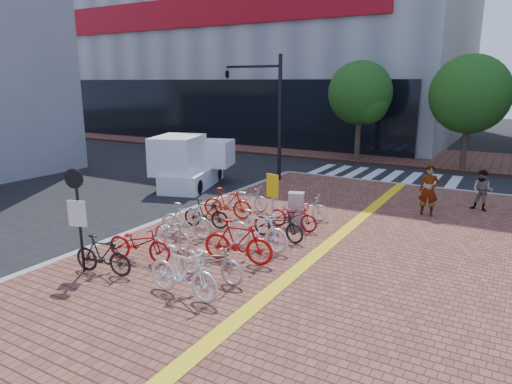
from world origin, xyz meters
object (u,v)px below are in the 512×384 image
Objects in this scene: bike_1 at (139,243)px; bike_5 at (227,203)px; bike_6 at (247,198)px; bike_13 at (305,207)px; utility_box at (296,209)px; bike_3 at (186,220)px; pedestrian_a at (429,190)px; bike_9 at (238,242)px; bike_8 at (211,260)px; pedestrian_b at (482,191)px; bike_11 at (278,224)px; traffic_light_pole at (255,94)px; box_truck at (191,163)px; notice_sign at (77,208)px; yellow_sign at (272,191)px; bike_0 at (103,255)px; bike_12 at (293,216)px; bike_7 at (183,272)px; bike_2 at (172,233)px; bike_10 at (258,230)px; bike_4 at (206,214)px.

bike_5 is at bearing -8.03° from bike_1.
bike_1 is at bearing -179.02° from bike_6.
utility_box is (0.01, -0.74, 0.12)m from bike_13.
bike_3 is 8.68m from pedestrian_a.
bike_1 is 2.66m from bike_9.
bike_8 is 11.32m from pedestrian_b.
pedestrian_b is at bearing -29.33° from bike_11.
traffic_light_pole is at bearing 26.20° from bike_8.
traffic_light_pole reaches higher than box_truck.
traffic_light_pole is at bearing 9.99° from bike_3.
notice_sign reaches higher than bike_3.
box_truck is at bearing 154.38° from utility_box.
yellow_sign reaches higher than bike_9.
utility_box is (-5.26, -5.04, -0.21)m from pedestrian_b.
pedestrian_a is (6.01, 6.25, 0.37)m from bike_3.
yellow_sign is 0.30× the size of traffic_light_pole.
bike_8 is at bearing -76.52° from bike_0.
bike_6 is at bearing 55.08° from bike_11.
pedestrian_a reaches higher than bike_0.
bike_9 is 3.33m from bike_12.
bike_7 is 1.06× the size of bike_11.
bike_7 is at bearing -160.24° from bike_6.
bike_6 is at bearing 23.94° from bike_8.
bike_2 is 0.83× the size of bike_9.
bike_1 is 1.03× the size of pedestrian_a.
bike_8 is 1.23× the size of pedestrian_b.
bike_8 is 0.97× the size of bike_10.
bike_12 is at bearing -1.43° from bike_10.
bike_4 is 9.20m from traffic_light_pole.
bike_7 is at bearing -172.42° from bike_11.
bike_0 is at bearing 122.81° from bike_9.
pedestrian_b is 8.14m from yellow_sign.
bike_2 is 0.35× the size of box_truck.
bike_13 is at bearing -73.41° from bike_5.
utility_box is at bearing 64.26° from notice_sign.
bike_1 reaches higher than bike_12.
bike_2 is 5.00m from bike_13.
bike_8 reaches higher than bike_13.
bike_9 is 1.17× the size of bike_13.
bike_1 is 1.01× the size of bike_8.
bike_6 is 1.01× the size of bike_12.
bike_6 is 7.29m from bike_7.
bike_7 is (2.46, -6.87, 0.13)m from bike_6.
bike_10 reaches higher than bike_5.
bike_3 is 3.28m from bike_8.
bike_13 is at bearing 1.33° from bike_10.
bike_1 is 3.24m from bike_4.
bike_10 is at bearing -144.92° from bike_6.
pedestrian_b is (5.11, 6.63, 0.29)m from bike_11.
bike_12 is (0.03, 5.63, -0.13)m from bike_7.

